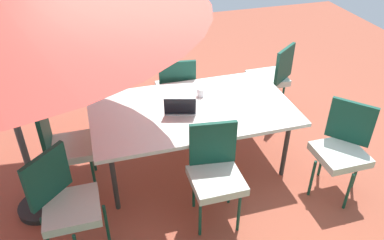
% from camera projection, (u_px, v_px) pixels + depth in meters
% --- Properties ---
extents(ground_plane, '(10.00, 10.00, 0.02)m').
position_uv_depth(ground_plane, '(192.00, 164.00, 4.47)').
color(ground_plane, '#9E4C38').
extents(dining_table, '(2.11, 1.21, 0.75)m').
position_uv_depth(dining_table, '(192.00, 112.00, 4.07)').
color(dining_table, white).
rests_on(dining_table, ground_plane).
extents(chair_south, '(0.48, 0.49, 0.98)m').
position_uv_depth(chair_south, '(177.00, 88.00, 4.82)').
color(chair_south, silver).
rests_on(chair_south, ground_plane).
extents(chair_north, '(0.48, 0.49, 0.98)m').
position_uv_depth(chair_north, '(215.00, 171.00, 3.53)').
color(chair_north, silver).
rests_on(chair_north, ground_plane).
extents(chair_northwest, '(0.59, 0.59, 0.98)m').
position_uv_depth(chair_northwest, '(343.00, 146.00, 3.84)').
color(chair_northwest, silver).
rests_on(chair_northwest, ground_plane).
extents(chair_east, '(0.47, 0.46, 0.98)m').
position_uv_depth(chair_east, '(64.00, 144.00, 3.87)').
color(chair_east, silver).
rests_on(chair_east, ground_plane).
extents(chair_southwest, '(0.58, 0.58, 0.98)m').
position_uv_depth(chair_southwest, '(272.00, 75.00, 5.10)').
color(chair_southwest, silver).
rests_on(chair_southwest, ground_plane).
extents(chair_northeast, '(0.59, 0.59, 0.98)m').
position_uv_depth(chair_northeast, '(65.00, 201.00, 3.22)').
color(chair_northeast, silver).
rests_on(chair_northeast, ground_plane).
extents(laptop, '(0.37, 0.32, 0.21)m').
position_uv_depth(laptop, '(180.00, 109.00, 3.95)').
color(laptop, '#B7B7BC').
rests_on(laptop, dining_table).
extents(cup, '(0.08, 0.08, 0.09)m').
position_uv_depth(cup, '(201.00, 92.00, 4.23)').
color(cup, white).
rests_on(cup, dining_table).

